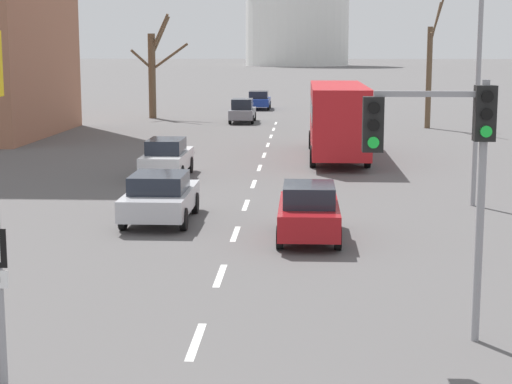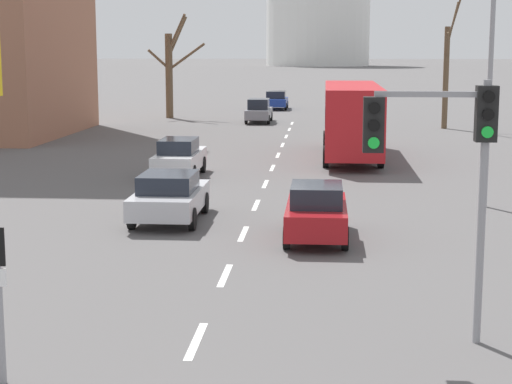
% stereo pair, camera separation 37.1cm
% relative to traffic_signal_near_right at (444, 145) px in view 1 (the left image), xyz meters
% --- Properties ---
extents(lane_stripe_1, '(0.16, 2.00, 0.01)m').
position_rel_traffic_signal_near_right_xyz_m(lane_stripe_1, '(-4.33, -0.33, -3.54)').
color(lane_stripe_1, silver).
rests_on(lane_stripe_1, ground_plane).
extents(lane_stripe_2, '(0.16, 2.00, 0.01)m').
position_rel_traffic_signal_near_right_xyz_m(lane_stripe_2, '(-4.33, 4.17, -3.54)').
color(lane_stripe_2, silver).
rests_on(lane_stripe_2, ground_plane).
extents(lane_stripe_3, '(0.16, 2.00, 0.01)m').
position_rel_traffic_signal_near_right_xyz_m(lane_stripe_3, '(-4.33, 8.67, -3.54)').
color(lane_stripe_3, silver).
rests_on(lane_stripe_3, ground_plane).
extents(lane_stripe_4, '(0.16, 2.00, 0.01)m').
position_rel_traffic_signal_near_right_xyz_m(lane_stripe_4, '(-4.33, 13.17, -3.54)').
color(lane_stripe_4, silver).
rests_on(lane_stripe_4, ground_plane).
extents(lane_stripe_5, '(0.16, 2.00, 0.01)m').
position_rel_traffic_signal_near_right_xyz_m(lane_stripe_5, '(-4.33, 17.67, -3.54)').
color(lane_stripe_5, silver).
rests_on(lane_stripe_5, ground_plane).
extents(lane_stripe_6, '(0.16, 2.00, 0.01)m').
position_rel_traffic_signal_near_right_xyz_m(lane_stripe_6, '(-4.33, 22.17, -3.54)').
color(lane_stripe_6, silver).
rests_on(lane_stripe_6, ground_plane).
extents(lane_stripe_7, '(0.16, 2.00, 0.01)m').
position_rel_traffic_signal_near_right_xyz_m(lane_stripe_7, '(-4.33, 26.67, -3.54)').
color(lane_stripe_7, silver).
rests_on(lane_stripe_7, ground_plane).
extents(lane_stripe_8, '(0.16, 2.00, 0.01)m').
position_rel_traffic_signal_near_right_xyz_m(lane_stripe_8, '(-4.33, 31.17, -3.54)').
color(lane_stripe_8, silver).
rests_on(lane_stripe_8, ground_plane).
extents(lane_stripe_9, '(0.16, 2.00, 0.01)m').
position_rel_traffic_signal_near_right_xyz_m(lane_stripe_9, '(-4.33, 35.67, -3.54)').
color(lane_stripe_9, silver).
rests_on(lane_stripe_9, ground_plane).
extents(lane_stripe_10, '(0.16, 2.00, 0.01)m').
position_rel_traffic_signal_near_right_xyz_m(lane_stripe_10, '(-4.33, 40.17, -3.54)').
color(lane_stripe_10, silver).
rests_on(lane_stripe_10, ground_plane).
extents(lane_stripe_11, '(0.16, 2.00, 0.01)m').
position_rel_traffic_signal_near_right_xyz_m(lane_stripe_11, '(-4.33, 44.67, -3.54)').
color(lane_stripe_11, silver).
rests_on(lane_stripe_11, ground_plane).
extents(traffic_signal_near_right, '(2.27, 0.34, 4.67)m').
position_rel_traffic_signal_near_right_xyz_m(traffic_signal_near_right, '(0.00, 0.00, 0.00)').
color(traffic_signal_near_right, gray).
rests_on(traffic_signal_near_right, ground_plane).
extents(street_lamp_right, '(2.15, 0.36, 7.75)m').
position_rel_traffic_signal_near_right_xyz_m(street_lamp_right, '(2.85, 13.50, 1.26)').
color(street_lamp_right, gray).
rests_on(street_lamp_right, ground_plane).
extents(sedan_near_left, '(1.93, 4.42, 1.57)m').
position_rel_traffic_signal_near_right_xyz_m(sedan_near_left, '(-6.21, 58.23, -2.75)').
color(sedan_near_left, navy).
rests_on(sedan_near_left, ground_plane).
extents(sedan_near_right, '(1.73, 4.50, 1.68)m').
position_rel_traffic_signal_near_right_xyz_m(sedan_near_right, '(-6.69, 45.13, -2.71)').
color(sedan_near_right, slate).
rests_on(sedan_near_right, ground_plane).
extents(sedan_mid_centre, '(1.70, 3.95, 1.56)m').
position_rel_traffic_signal_near_right_xyz_m(sedan_mid_centre, '(-2.26, 8.10, -2.75)').
color(sedan_mid_centre, maroon).
rests_on(sedan_mid_centre, ground_plane).
extents(sedan_far_left, '(1.95, 4.24, 1.49)m').
position_rel_traffic_signal_near_right_xyz_m(sedan_far_left, '(-6.73, 10.31, -2.77)').
color(sedan_far_left, '#B7B7BC').
rests_on(sedan_far_left, ground_plane).
extents(sedan_far_right, '(1.70, 4.42, 1.59)m').
position_rel_traffic_signal_near_right_xyz_m(sedan_far_right, '(-7.93, 19.14, -2.72)').
color(sedan_far_right, silver).
rests_on(sedan_far_right, ground_plane).
extents(city_bus, '(2.66, 10.80, 3.48)m').
position_rel_traffic_signal_near_right_xyz_m(city_bus, '(-0.80, 25.76, -1.49)').
color(city_bus, red).
rests_on(city_bus, ground_plane).
extents(bare_tree_left_near, '(4.33, 2.18, 7.68)m').
position_rel_traffic_signal_near_right_xyz_m(bare_tree_left_near, '(-13.56, 48.61, 0.00)').
color(bare_tree_left_near, brown).
rests_on(bare_tree_left_near, ground_plane).
extents(bare_tree_right_near, '(1.05, 3.34, 8.31)m').
position_rel_traffic_signal_near_right_xyz_m(bare_tree_right_near, '(5.74, 41.51, 0.18)').
color(bare_tree_right_near, brown).
rests_on(bare_tree_right_near, ground_plane).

